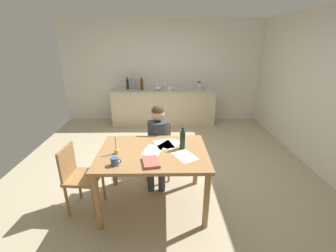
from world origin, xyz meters
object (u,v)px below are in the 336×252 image
object	(u,v)px
coffee_mug	(115,161)
bottle_wine_red	(137,85)
stovetop_kettle	(199,86)
chair_side_empty	(79,175)
sink_unit	(179,89)
wine_glass_back_left	(157,84)
wine_bottle_on_table	(182,140)
teacup_on_counter	(169,89)
book_magazine	(151,162)
bottle_sauce	(142,84)
dining_table	(153,159)
person_seated	(158,139)
candlestick	(116,149)
bottle_vinegar	(132,84)
wine_glass_near_sink	(165,84)
bottle_oil	(128,84)
wine_glass_by_kettle	(161,84)
mixing_bowl	(158,88)
chair_at_table	(159,147)

from	to	relation	value
coffee_mug	bottle_wine_red	distance (m)	3.55
stovetop_kettle	chair_side_empty	bearing A→B (deg)	-121.45
sink_unit	wine_glass_back_left	xyz separation A→B (m)	(-0.55, 0.15, 0.09)
wine_bottle_on_table	teacup_on_counter	distance (m)	2.93
book_magazine	teacup_on_counter	world-z (taller)	teacup_on_counter
bottle_sauce	wine_glass_back_left	world-z (taller)	bottle_sauce
wine_bottle_on_table	sink_unit	world-z (taller)	sink_unit
dining_table	stovetop_kettle	xyz separation A→B (m)	(1.03, 3.15, 0.32)
person_seated	bottle_sauce	size ratio (longest dim) A/B	3.74
chair_side_empty	candlestick	distance (m)	0.61
person_seated	chair_side_empty	distance (m)	1.19
dining_table	bottle_vinegar	world-z (taller)	bottle_vinegar
coffee_mug	wine_glass_near_sink	world-z (taller)	wine_glass_near_sink
bottle_wine_red	wine_glass_back_left	size ratio (longest dim) A/B	1.79
chair_side_empty	bottle_oil	world-z (taller)	bottle_oil
chair_side_empty	wine_glass_by_kettle	world-z (taller)	wine_glass_by_kettle
dining_table	wine_glass_by_kettle	bearing A→B (deg)	88.67
mixing_bowl	teacup_on_counter	world-z (taller)	teacup_on_counter
person_seated	wine_glass_by_kettle	distance (m)	2.74
mixing_bowl	bottle_sauce	bearing A→B (deg)	178.18
person_seated	teacup_on_counter	distance (m)	2.44
person_seated	stovetop_kettle	xyz separation A→B (m)	(0.99, 2.57, 0.32)
dining_table	candlestick	xyz separation A→B (m)	(-0.44, -0.04, 0.17)
wine_glass_back_left	person_seated	bearing A→B (deg)	-88.25
chair_side_empty	bottle_vinegar	size ratio (longest dim) A/B	2.75
coffee_mug	wine_glass_back_left	size ratio (longest dim) A/B	0.77
mixing_bowl	wine_glass_by_kettle	bearing A→B (deg)	66.62
wine_glass_back_left	wine_glass_near_sink	bearing A→B (deg)	0.00
mixing_bowl	wine_glass_near_sink	world-z (taller)	wine_glass_near_sink
dining_table	wine_glass_near_sink	distance (m)	3.32
chair_side_empty	bottle_sauce	xyz separation A→B (m)	(0.52, 3.20, 0.55)
dining_table	wine_glass_back_left	xyz separation A→B (m)	(-0.04, 3.30, 0.33)
candlestick	mixing_bowl	distance (m)	3.20
bottle_oil	teacup_on_counter	xyz separation A→B (m)	(1.05, -0.21, -0.08)
wine_bottle_on_table	mixing_bowl	size ratio (longest dim) A/B	1.47
chair_at_table	chair_side_empty	distance (m)	1.27
wine_bottle_on_table	teacup_on_counter	world-z (taller)	wine_bottle_on_table
sink_unit	wine_glass_back_left	bearing A→B (deg)	165.23
person_seated	mixing_bowl	bearing A→B (deg)	91.05
bottle_oil	bottle_vinegar	world-z (taller)	bottle_vinegar
candlestick	teacup_on_counter	size ratio (longest dim) A/B	2.09
bottle_oil	chair_at_table	bearing A→B (deg)	-71.44
book_magazine	teacup_on_counter	distance (m)	3.31
bottle_oil	stovetop_kettle	distance (m)	1.81
sink_unit	wine_glass_near_sink	distance (m)	0.38
book_magazine	bottle_wine_red	xyz separation A→B (m)	(-0.54, 3.51, 0.22)
wine_bottle_on_table	stovetop_kettle	size ratio (longest dim) A/B	1.28
mixing_bowl	dining_table	bearing A→B (deg)	-89.99
chair_at_table	bottle_wine_red	size ratio (longest dim) A/B	3.11
teacup_on_counter	wine_glass_near_sink	bearing A→B (deg)	107.78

